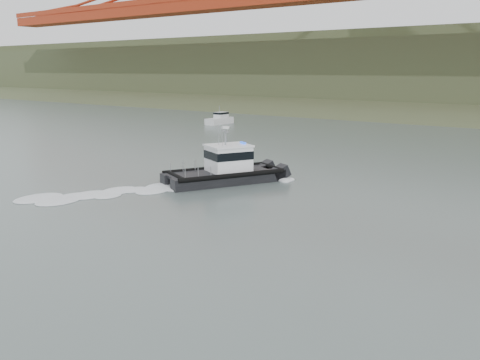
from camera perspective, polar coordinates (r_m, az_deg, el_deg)
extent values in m
plane|color=#495753|center=(24.70, -12.00, -9.46)|extent=(400.00, 400.00, 0.00)
cube|color=black|center=(43.47, -2.40, 0.50)|extent=(5.03, 9.03, 1.03)
cube|color=black|center=(41.41, -1.06, -0.06)|extent=(5.03, 9.03, 1.03)
cube|color=black|center=(42.18, -2.28, 0.72)|extent=(6.58, 8.85, 0.21)
cube|color=white|center=(42.35, -1.23, 2.27)|extent=(3.65, 3.89, 1.98)
cube|color=black|center=(42.29, -1.23, 2.75)|extent=(3.72, 3.96, 0.64)
cube|color=white|center=(42.19, -1.24, 3.69)|extent=(3.88, 4.12, 0.14)
cylinder|color=gray|center=(41.98, -1.56, 4.62)|extent=(0.14, 0.14, 1.55)
cylinder|color=white|center=(41.90, -1.57, 5.61)|extent=(0.60, 0.60, 0.15)
cube|color=silver|center=(88.09, -2.21, 6.28)|extent=(2.15, 5.66, 1.11)
cube|color=silver|center=(88.38, -2.03, 6.90)|extent=(1.60, 2.30, 1.11)
cube|color=black|center=(88.35, -2.03, 7.14)|extent=(1.65, 2.35, 0.32)
cylinder|color=gray|center=(87.93, -2.22, 7.54)|extent=(0.07, 0.07, 1.11)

